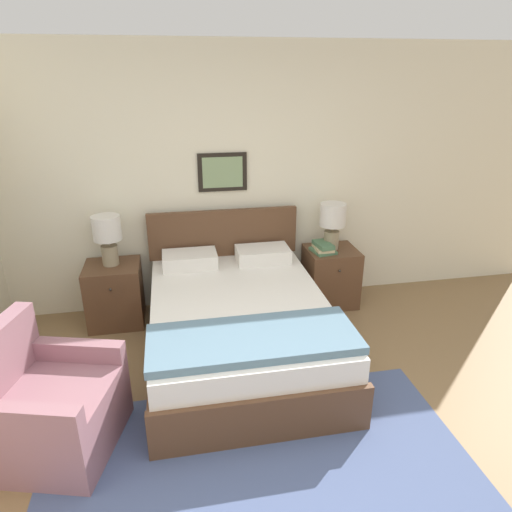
# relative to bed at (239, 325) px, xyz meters

# --- Properties ---
(ground_plane) EXTENTS (16.00, 16.00, 0.00)m
(ground_plane) POSITION_rel_bed_xyz_m (0.15, -1.52, -0.30)
(ground_plane) COLOR olive
(wall_back) EXTENTS (6.99, 0.09, 2.60)m
(wall_back) POSITION_rel_bed_xyz_m (0.15, 1.11, 1.00)
(wall_back) COLOR beige
(wall_back) RESTS_ON ground_plane
(area_rug_main) EXTENTS (2.72, 1.80, 0.01)m
(area_rug_main) POSITION_rel_bed_xyz_m (-0.07, -1.36, -0.30)
(area_rug_main) COLOR #47567F
(area_rug_main) RESTS_ON ground_plane
(bed) EXTENTS (1.50, 2.09, 1.03)m
(bed) POSITION_rel_bed_xyz_m (0.00, 0.00, 0.00)
(bed) COLOR brown
(bed) RESTS_ON ground_plane
(armchair) EXTENTS (0.92, 0.93, 0.86)m
(armchair) POSITION_rel_bed_xyz_m (-1.37, -0.79, -0.00)
(armchair) COLOR #8E606B
(armchair) RESTS_ON ground_plane
(nightstand_near_window) EXTENTS (0.52, 0.50, 0.61)m
(nightstand_near_window) POSITION_rel_bed_xyz_m (-1.10, 0.80, 0.00)
(nightstand_near_window) COLOR brown
(nightstand_near_window) RESTS_ON ground_plane
(nightstand_by_door) EXTENTS (0.52, 0.50, 0.61)m
(nightstand_by_door) POSITION_rel_bed_xyz_m (1.10, 0.80, 0.00)
(nightstand_by_door) COLOR brown
(nightstand_by_door) RESTS_ON ground_plane
(table_lamp_near_window) EXTENTS (0.26, 0.26, 0.48)m
(table_lamp_near_window) POSITION_rel_bed_xyz_m (-1.10, 0.82, 0.61)
(table_lamp_near_window) COLOR gray
(table_lamp_near_window) RESTS_ON nightstand_near_window
(table_lamp_by_door) EXTENTS (0.26, 0.26, 0.48)m
(table_lamp_by_door) POSITION_rel_bed_xyz_m (1.09, 0.82, 0.61)
(table_lamp_by_door) COLOR gray
(table_lamp_by_door) RESTS_ON nightstand_by_door
(book_thick_bottom) EXTENTS (0.25, 0.27, 0.03)m
(book_thick_bottom) POSITION_rel_bed_xyz_m (0.98, 0.75, 0.32)
(book_thick_bottom) COLOR #4C7551
(book_thick_bottom) RESTS_ON nightstand_by_door
(book_hardcover_middle) EXTENTS (0.17, 0.24, 0.03)m
(book_hardcover_middle) POSITION_rel_bed_xyz_m (0.98, 0.75, 0.35)
(book_hardcover_middle) COLOR beige
(book_hardcover_middle) RESTS_ON book_thick_bottom
(book_novel_upper) EXTENTS (0.17, 0.27, 0.04)m
(book_novel_upper) POSITION_rel_bed_xyz_m (0.98, 0.75, 0.39)
(book_novel_upper) COLOR #4C7551
(book_novel_upper) RESTS_ON book_hardcover_middle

